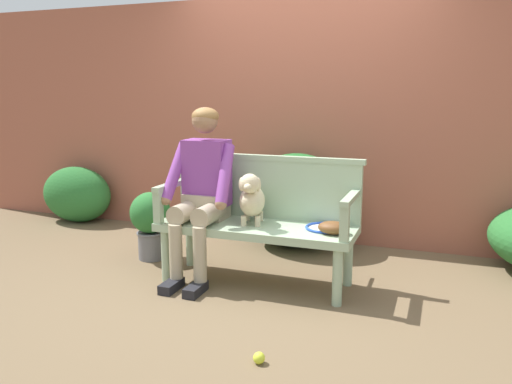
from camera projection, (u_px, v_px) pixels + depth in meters
ground_plane at (256, 283)px, 3.98m from camera, size 40.00×40.00×0.00m
brick_garden_fence at (306, 120)px, 5.07m from camera, size 8.00×0.30×2.34m
hedge_bush_far_right at (296, 200)px, 4.86m from camera, size 1.01×0.87×0.89m
hedge_bush_mid_left at (77, 194)px, 5.79m from camera, size 0.83×0.51×0.63m
garden_bench at (256, 232)px, 3.90m from camera, size 1.50×0.52×0.47m
bench_backrest at (266, 186)px, 4.06m from camera, size 1.54×0.06×0.50m
bench_armrest_left_end at (167, 194)px, 4.01m from camera, size 0.06×0.52×0.28m
bench_armrest_right_end at (349, 208)px, 3.53m from camera, size 0.06×0.52×0.28m
person_seated at (202, 186)px, 3.97m from camera, size 0.56×0.66×1.34m
dog_on_bench at (252, 198)px, 3.85m from camera, size 0.25×0.40×0.40m
tennis_racket at (326, 227)px, 3.79m from camera, size 0.29×0.56×0.03m
baseball_glove at (333, 228)px, 3.63m from camera, size 0.22×0.17×0.09m
tennis_ball at (259, 358)px, 2.80m from camera, size 0.07×0.07×0.07m
potted_plant at (151, 220)px, 4.50m from camera, size 0.35×0.35×0.60m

